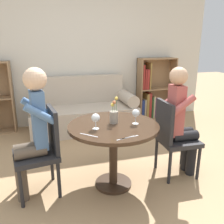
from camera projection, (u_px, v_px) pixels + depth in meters
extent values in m
plane|color=tan|center=(113.00, 184.00, 2.64)|extent=(16.00, 16.00, 0.00)
cube|color=beige|center=(77.00, 51.00, 4.33)|extent=(5.20, 0.05, 2.70)
cylinder|color=#382619|center=(113.00, 126.00, 2.44)|extent=(0.94, 0.94, 0.03)
cylinder|color=#382619|center=(113.00, 156.00, 2.53)|extent=(0.09, 0.09, 0.64)
cylinder|color=#382619|center=(113.00, 183.00, 2.63)|extent=(0.40, 0.40, 0.03)
cube|color=#B7A893|center=(84.00, 118.00, 4.22)|extent=(1.82, 0.80, 0.42)
cube|color=#B7A893|center=(80.00, 89.00, 4.38)|extent=(1.60, 0.16, 0.50)
cylinder|color=#B7A893|center=(35.00, 104.00, 3.91)|extent=(0.22, 0.72, 0.22)
cylinder|color=#B7A893|center=(127.00, 98.00, 4.35)|extent=(0.22, 0.72, 0.22)
cube|color=#93704C|center=(13.00, 97.00, 4.05)|extent=(0.02, 0.28, 1.21)
cube|color=#93704C|center=(153.00, 87.00, 4.91)|extent=(0.75, 0.02, 1.21)
cube|color=#93704C|center=(139.00, 90.00, 4.69)|extent=(0.02, 0.28, 1.21)
cube|color=#93704C|center=(172.00, 88.00, 4.89)|extent=(0.02, 0.28, 1.21)
cube|color=#93704C|center=(154.00, 116.00, 4.96)|extent=(0.71, 0.28, 0.02)
cube|color=#93704C|center=(156.00, 88.00, 4.79)|extent=(0.71, 0.28, 0.02)
cube|color=#93704C|center=(158.00, 59.00, 4.62)|extent=(0.71, 0.28, 0.02)
cube|color=navy|center=(141.00, 109.00, 4.81)|extent=(0.05, 0.23, 0.38)
cube|color=tan|center=(143.00, 108.00, 4.83)|extent=(0.03, 0.23, 0.39)
cube|color=olive|center=(146.00, 105.00, 4.82)|extent=(0.05, 0.23, 0.50)
cube|color=maroon|center=(148.00, 105.00, 4.84)|extent=(0.05, 0.23, 0.51)
cube|color=#234723|center=(150.00, 107.00, 4.86)|extent=(0.03, 0.23, 0.43)
cube|color=tan|center=(152.00, 106.00, 4.87)|extent=(0.03, 0.23, 0.45)
cube|color=#602D5B|center=(154.00, 107.00, 4.89)|extent=(0.05, 0.23, 0.39)
cube|color=maroon|center=(142.00, 77.00, 4.63)|extent=(0.03, 0.23, 0.47)
cube|color=maroon|center=(144.00, 79.00, 4.65)|extent=(0.03, 0.23, 0.39)
cube|color=maroon|center=(146.00, 79.00, 4.66)|extent=(0.05, 0.23, 0.39)
cube|color=olive|center=(149.00, 76.00, 4.66)|extent=(0.03, 0.23, 0.51)
cylinder|color=#232326|center=(18.00, 171.00, 2.53)|extent=(0.04, 0.04, 0.40)
cylinder|color=#232326|center=(21.00, 189.00, 2.22)|extent=(0.04, 0.04, 0.40)
cylinder|color=#232326|center=(52.00, 164.00, 2.68)|extent=(0.04, 0.04, 0.40)
cylinder|color=#232326|center=(59.00, 180.00, 2.37)|extent=(0.04, 0.04, 0.40)
cube|color=#232326|center=(36.00, 156.00, 2.38)|extent=(0.48, 0.48, 0.05)
cube|color=#232326|center=(53.00, 129.00, 2.39)|extent=(0.09, 0.38, 0.45)
cylinder|color=#232326|center=(198.00, 163.00, 2.68)|extent=(0.04, 0.04, 0.40)
cylinder|color=#232326|center=(182.00, 150.00, 3.02)|extent=(0.04, 0.04, 0.40)
cylinder|color=#232326|center=(170.00, 167.00, 2.60)|extent=(0.04, 0.04, 0.40)
cylinder|color=#232326|center=(156.00, 153.00, 2.93)|extent=(0.04, 0.04, 0.40)
cube|color=#232326|center=(178.00, 140.00, 2.74)|extent=(0.44, 0.44, 0.05)
cube|color=#232326|center=(164.00, 121.00, 2.63)|extent=(0.06, 0.38, 0.45)
cylinder|color=brown|center=(21.00, 174.00, 2.42)|extent=(0.11, 0.11, 0.45)
cylinder|color=brown|center=(22.00, 180.00, 2.32)|extent=(0.11, 0.11, 0.45)
cylinder|color=brown|center=(29.00, 148.00, 2.38)|extent=(0.31, 0.15, 0.11)
cylinder|color=brown|center=(31.00, 152.00, 2.29)|extent=(0.31, 0.15, 0.11)
cube|color=#4C709E|center=(39.00, 120.00, 2.29)|extent=(0.15, 0.22, 0.58)
cylinder|color=#4C709E|center=(36.00, 107.00, 2.38)|extent=(0.29, 0.11, 0.23)
cylinder|color=#4C709E|center=(40.00, 114.00, 2.15)|extent=(0.29, 0.11, 0.23)
sphere|color=beige|center=(35.00, 79.00, 2.18)|extent=(0.22, 0.22, 0.22)
cylinder|color=black|center=(191.00, 157.00, 2.78)|extent=(0.11, 0.11, 0.45)
cylinder|color=black|center=(186.00, 153.00, 2.89)|extent=(0.11, 0.11, 0.45)
cylinder|color=black|center=(185.00, 136.00, 2.68)|extent=(0.30, 0.12, 0.11)
cylinder|color=black|center=(180.00, 132.00, 2.78)|extent=(0.30, 0.12, 0.11)
cube|color=#B2514C|center=(176.00, 111.00, 2.62)|extent=(0.13, 0.21, 0.57)
cylinder|color=#B2514C|center=(183.00, 106.00, 2.47)|extent=(0.29, 0.08, 0.23)
cylinder|color=#B2514C|center=(171.00, 100.00, 2.72)|extent=(0.29, 0.08, 0.23)
sphere|color=tan|center=(179.00, 76.00, 2.51)|extent=(0.20, 0.20, 0.20)
cylinder|color=white|center=(96.00, 129.00, 2.31)|extent=(0.06, 0.06, 0.00)
cylinder|color=white|center=(96.00, 125.00, 2.30)|extent=(0.01, 0.01, 0.07)
sphere|color=white|center=(96.00, 118.00, 2.28)|extent=(0.08, 0.08, 0.08)
sphere|color=beige|center=(96.00, 119.00, 2.28)|extent=(0.06, 0.06, 0.06)
cylinder|color=white|center=(135.00, 124.00, 2.45)|extent=(0.06, 0.06, 0.00)
cylinder|color=white|center=(136.00, 120.00, 2.44)|extent=(0.01, 0.01, 0.08)
sphere|color=white|center=(136.00, 113.00, 2.42)|extent=(0.08, 0.08, 0.08)
sphere|color=beige|center=(136.00, 114.00, 2.42)|extent=(0.06, 0.06, 0.06)
cylinder|color=#9E9384|center=(114.00, 117.00, 2.46)|extent=(0.09, 0.09, 0.13)
cylinder|color=#4C7A42|center=(113.00, 108.00, 2.42)|extent=(0.01, 0.01, 0.07)
sphere|color=#EACC4C|center=(113.00, 105.00, 2.41)|extent=(0.04, 0.04, 0.04)
cylinder|color=#4C7A42|center=(116.00, 105.00, 2.43)|extent=(0.01, 0.01, 0.14)
sphere|color=#EACC4C|center=(116.00, 98.00, 2.41)|extent=(0.04, 0.04, 0.04)
cylinder|color=#4C7A42|center=(114.00, 107.00, 2.41)|extent=(0.00, 0.00, 0.10)
sphere|color=#E07F4C|center=(114.00, 102.00, 2.39)|extent=(0.04, 0.04, 0.04)
cube|color=silver|center=(129.00, 137.00, 2.11)|extent=(0.19, 0.05, 0.00)
cube|color=silver|center=(125.00, 138.00, 2.09)|extent=(0.19, 0.06, 0.00)
cube|color=silver|center=(89.00, 135.00, 2.15)|extent=(0.14, 0.14, 0.00)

